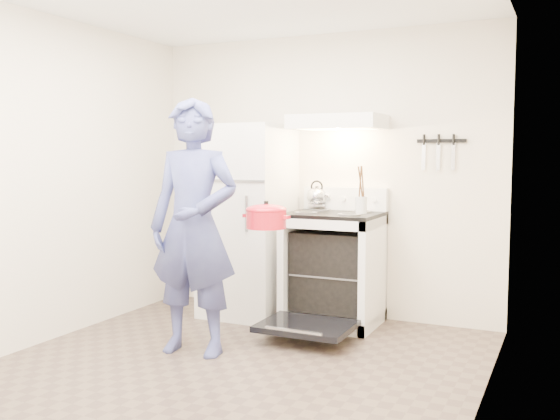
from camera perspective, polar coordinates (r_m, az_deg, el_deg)
The scene contains 15 objects.
floor at distance 4.25m, azimuth -5.29°, elevation -14.70°, with size 3.60×3.60×0.00m, color brown.
back_wall at distance 5.63m, azimuth 3.92°, elevation 3.17°, with size 3.20×0.02×2.50m, color beige.
refrigerator at distance 5.58m, azimuth -2.97°, elevation -0.96°, with size 0.70×0.70×1.70m, color white.
stove_body at distance 5.33m, azimuth 4.92°, elevation -5.50°, with size 0.76×0.65×0.92m, color white.
cooktop at distance 5.26m, azimuth 4.96°, elevation -0.41°, with size 0.76×0.65×0.03m, color black.
backsplash at distance 5.52m, azimuth 5.99°, elevation 1.04°, with size 0.76×0.07×0.20m, color white.
oven_door at distance 4.86m, azimuth 2.43°, elevation -10.56°, with size 0.70×0.54×0.04m, color black.
oven_rack at distance 5.33m, azimuth 4.92°, elevation -5.71°, with size 0.60×0.52×0.01m, color gray.
range_hood at distance 5.32m, azimuth 5.31°, elevation 8.01°, with size 0.76×0.50×0.12m, color white.
knife_strip at distance 5.32m, azimuth 14.55°, elevation 6.14°, with size 0.40×0.02×0.03m, color black.
pizza_stone at distance 5.38m, azimuth 4.96°, elevation -5.46°, with size 0.30×0.30×0.02m, color olive.
tea_kettle at distance 5.54m, azimuth 3.38°, elevation 1.37°, with size 0.21×0.17×0.26m, color #B8B8BD, non-canonical shape.
utensil_jar at distance 4.90m, azimuth 7.43°, elevation 0.46°, with size 0.09×0.09×0.13m, color silver.
person at distance 4.51m, azimuth -7.89°, elevation -1.56°, with size 0.67×0.44×1.84m, color navy.
dutch_oven at distance 4.63m, azimuth -1.27°, elevation -0.83°, with size 0.37×0.30×0.24m, color red, non-canonical shape.
Camera 1 is at (2.03, -3.44, 1.43)m, focal length 40.00 mm.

